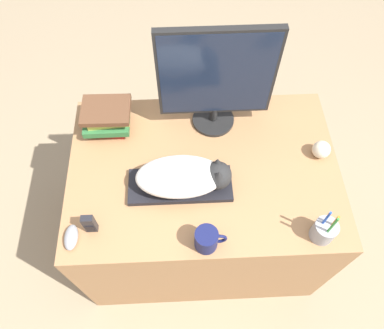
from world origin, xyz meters
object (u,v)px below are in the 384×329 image
object	(u,v)px
book_stack	(107,117)
phone	(90,224)
keyboard	(180,185)
monitor	(216,78)
pen_cup	(324,231)
cat	(186,176)
baseball	(321,150)
computer_mouse	(71,237)
coffee_mug	(207,239)

from	to	relation	value
book_stack	phone	bearing A→B (deg)	-93.96
keyboard	monitor	distance (m)	0.46
pen_cup	cat	bearing A→B (deg)	155.00
monitor	baseball	world-z (taller)	monitor
cat	computer_mouse	world-z (taller)	cat
pen_cup	coffee_mug	bearing A→B (deg)	-178.07
cat	monitor	distance (m)	0.41
cat	pen_cup	size ratio (longest dim) A/B	1.85
cat	phone	world-z (taller)	cat
keyboard	monitor	xyz separation A→B (m)	(0.16, 0.34, 0.27)
coffee_mug	baseball	distance (m)	0.65
monitor	baseball	size ratio (longest dim) A/B	6.66
keyboard	book_stack	size ratio (longest dim) A/B	1.98
keyboard	pen_cup	size ratio (longest dim) A/B	2.05
baseball	cat	bearing A→B (deg)	-167.33
cat	coffee_mug	world-z (taller)	cat
cat	pen_cup	world-z (taller)	pen_cup
keyboard	baseball	size ratio (longest dim) A/B	5.48
monitor	cat	bearing A→B (deg)	-112.01
pen_cup	baseball	xyz separation A→B (m)	(0.08, 0.37, -0.01)
monitor	phone	world-z (taller)	monitor
monitor	pen_cup	size ratio (longest dim) A/B	2.49
computer_mouse	book_stack	world-z (taller)	book_stack
cat	coffee_mug	size ratio (longest dim) A/B	3.13
keyboard	computer_mouse	bearing A→B (deg)	-153.79
cat	phone	bearing A→B (deg)	-155.35
keyboard	monitor	size ratio (longest dim) A/B	0.82
coffee_mug	pen_cup	bearing A→B (deg)	1.93
baseball	book_stack	bearing A→B (deg)	168.15
monitor	baseball	bearing A→B (deg)	-24.49
pen_cup	computer_mouse	bearing A→B (deg)	178.25
cat	computer_mouse	distance (m)	0.50
cat	baseball	world-z (taller)	cat
cat	book_stack	size ratio (longest dim) A/B	1.79
cat	pen_cup	xyz separation A→B (m)	(0.51, -0.24, -0.04)
cat	coffee_mug	distance (m)	0.26
book_stack	pen_cup	bearing A→B (deg)	-33.56
keyboard	pen_cup	distance (m)	0.59
keyboard	baseball	xyz separation A→B (m)	(0.61, 0.13, 0.03)
monitor	computer_mouse	world-z (taller)	monitor
cat	keyboard	bearing A→B (deg)	180.00
monitor	book_stack	size ratio (longest dim) A/B	2.41
book_stack	keyboard	bearing A→B (deg)	-46.10
pen_cup	book_stack	bearing A→B (deg)	146.44
monitor	computer_mouse	size ratio (longest dim) A/B	5.01
computer_mouse	cat	bearing A→B (deg)	24.87
monitor	phone	xyz separation A→B (m)	(-0.51, -0.51, -0.23)
cat	pen_cup	bearing A→B (deg)	-25.00
monitor	coffee_mug	bearing A→B (deg)	-96.71
coffee_mug	phone	world-z (taller)	phone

